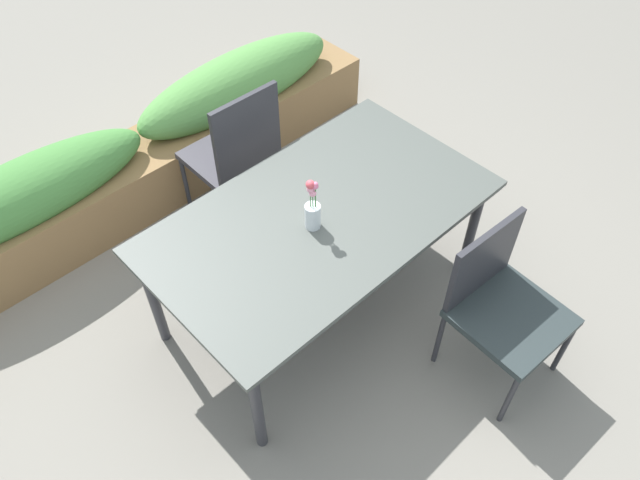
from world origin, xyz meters
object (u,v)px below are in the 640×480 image
Objects in this scene: dining_table at (320,222)px; planter_box at (147,154)px; chair_near_right at (501,300)px; flower_vase at (312,210)px; chair_far_side at (237,152)px.

planter_box is (-0.17, 1.43, -0.34)m from dining_table.
chair_near_right is 0.25× the size of planter_box.
chair_near_right is 1.01m from flower_vase.
chair_far_side is 0.29× the size of planter_box.
chair_far_side reaches higher than dining_table.
planter_box is (-0.29, 0.59, -0.21)m from chair_far_side.
planter_box is at bearing 93.30° from flower_vase.
dining_table is 1.75× the size of chair_far_side.
planter_box is at bearing -72.92° from chair_near_right.
chair_near_right is (0.39, -0.85, -0.18)m from dining_table.
flower_vase is (-0.48, 0.82, 0.35)m from chair_near_right.
dining_table is 2.01× the size of chair_near_right.
planter_box is (-0.56, 2.28, -0.16)m from chair_near_right.
flower_vase is at bearing -157.26° from dining_table.
flower_vase is at bearing -102.58° from chair_far_side.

